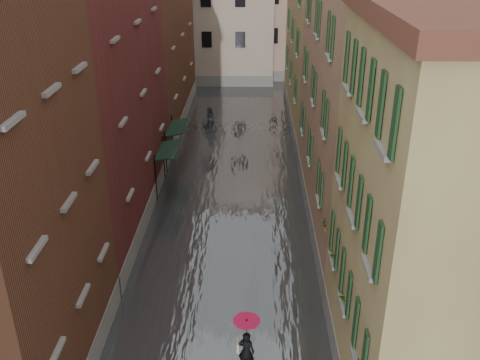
# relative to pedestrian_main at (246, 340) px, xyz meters

# --- Properties ---
(ground) EXTENTS (120.00, 120.00, 0.00)m
(ground) POSITION_rel_pedestrian_main_xyz_m (-1.03, 1.46, -1.25)
(ground) COLOR #565658
(ground) RESTS_ON ground
(floodwater) EXTENTS (10.00, 60.00, 0.20)m
(floodwater) POSITION_rel_pedestrian_main_xyz_m (-1.03, 14.46, -1.15)
(floodwater) COLOR #4C5155
(floodwater) RESTS_ON ground
(building_left_mid) EXTENTS (6.00, 14.00, 12.50)m
(building_left_mid) POSITION_rel_pedestrian_main_xyz_m (-8.03, 10.46, 5.00)
(building_left_mid) COLOR #571F1B
(building_left_mid) RESTS_ON ground
(building_left_far) EXTENTS (6.00, 16.00, 14.00)m
(building_left_far) POSITION_rel_pedestrian_main_xyz_m (-8.03, 25.46, 5.75)
(building_left_far) COLOR brown
(building_left_far) RESTS_ON ground
(building_right_near) EXTENTS (6.00, 8.00, 11.50)m
(building_right_near) POSITION_rel_pedestrian_main_xyz_m (5.97, -0.54, 4.50)
(building_right_near) COLOR olive
(building_right_near) RESTS_ON ground
(building_right_mid) EXTENTS (6.00, 14.00, 13.00)m
(building_right_mid) POSITION_rel_pedestrian_main_xyz_m (5.97, 10.46, 5.25)
(building_right_mid) COLOR #9B7D5E
(building_right_mid) RESTS_ON ground
(building_right_far) EXTENTS (6.00, 16.00, 11.50)m
(building_right_far) POSITION_rel_pedestrian_main_xyz_m (5.97, 25.46, 4.50)
(building_right_far) COLOR olive
(building_right_far) RESTS_ON ground
(building_end_cream) EXTENTS (12.00, 9.00, 13.00)m
(building_end_cream) POSITION_rel_pedestrian_main_xyz_m (-4.03, 39.46, 5.25)
(building_end_cream) COLOR beige
(building_end_cream) RESTS_ON ground
(building_end_pink) EXTENTS (10.00, 9.00, 12.00)m
(building_end_pink) POSITION_rel_pedestrian_main_xyz_m (4.97, 41.46, 4.75)
(building_end_pink) COLOR tan
(building_end_pink) RESTS_ON ground
(awning_near) EXTENTS (1.09, 2.85, 2.80)m
(awning_near) POSITION_rel_pedestrian_main_xyz_m (-4.52, 13.39, 1.21)
(awning_near) COLOR black
(awning_near) RESTS_ON ground
(awning_far) EXTENTS (1.09, 2.97, 2.80)m
(awning_far) POSITION_rel_pedestrian_main_xyz_m (-4.52, 17.04, 1.22)
(awning_far) COLOR black
(awning_far) RESTS_ON ground
(window_planters) EXTENTS (0.59, 8.25, 0.84)m
(window_planters) POSITION_rel_pedestrian_main_xyz_m (3.09, 0.66, 2.26)
(window_planters) COLOR maroon
(window_planters) RESTS_ON ground
(pedestrian_main) EXTENTS (0.92, 0.92, 2.06)m
(pedestrian_main) POSITION_rel_pedestrian_main_xyz_m (0.00, 0.00, 0.00)
(pedestrian_main) COLOR black
(pedestrian_main) RESTS_ON ground
(pedestrian_far) EXTENTS (1.01, 0.90, 1.71)m
(pedestrian_far) POSITION_rel_pedestrian_main_xyz_m (-2.96, 23.69, -0.39)
(pedestrian_far) COLOR black
(pedestrian_far) RESTS_ON ground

